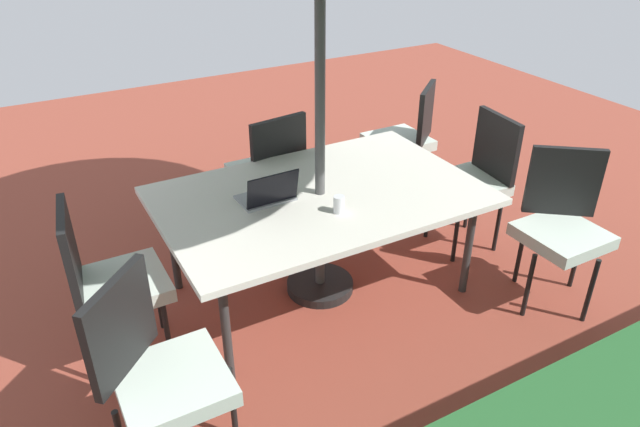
{
  "coord_description": "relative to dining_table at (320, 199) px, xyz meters",
  "views": [
    {
      "loc": [
        1.52,
        2.76,
        2.38
      ],
      "look_at": [
        0.0,
        0.0,
        0.58
      ],
      "focal_mm": 32.89,
      "sensor_mm": 36.0,
      "label": 1
    }
  ],
  "objects": [
    {
      "name": "ground_plane",
      "position": [
        0.0,
        0.0,
        -0.69
      ],
      "size": [
        10.0,
        10.0,
        0.02
      ],
      "primitive_type": "cube",
      "color": "brown"
    },
    {
      "name": "dining_table",
      "position": [
        0.0,
        0.0,
        0.0
      ],
      "size": [
        1.94,
        1.25,
        0.72
      ],
      "color": "silver",
      "rests_on": "ground_plane"
    },
    {
      "name": "chair_southwest",
      "position": [
        -1.27,
        -0.83,
        -0.13
      ],
      "size": [
        0.58,
        0.59,
        0.98
      ],
      "rotation": [
        0.0,
        0.0,
        0.71
      ],
      "color": "silver",
      "rests_on": "ground_plane"
    },
    {
      "name": "chair_northeast",
      "position": [
        1.24,
        0.8,
        -0.13
      ],
      "size": [
        0.59,
        0.59,
        0.98
      ],
      "rotation": [
        0.0,
        0.0,
        3.93
      ],
      "color": "silver",
      "rests_on": "ground_plane"
    },
    {
      "name": "chair_west",
      "position": [
        -1.25,
        0.02,
        -0.13
      ],
      "size": [
        0.48,
        0.47,
        0.98
      ],
      "rotation": [
        0.0,
        0.0,
        1.47
      ],
      "color": "silver",
      "rests_on": "ground_plane"
    },
    {
      "name": "chair_east",
      "position": [
        1.29,
        0.02,
        -0.13
      ],
      "size": [
        0.49,
        0.48,
        0.98
      ],
      "rotation": [
        0.0,
        0.0,
        4.58
      ],
      "color": "silver",
      "rests_on": "ground_plane"
    },
    {
      "name": "chair_northwest",
      "position": [
        -1.27,
        0.77,
        -0.13
      ],
      "size": [
        0.58,
        0.58,
        0.98
      ],
      "rotation": [
        0.0,
        0.0,
        2.49
      ],
      "color": "silver",
      "rests_on": "ground_plane"
    },
    {
      "name": "chair_south",
      "position": [
        -0.02,
        -0.8,
        -0.13
      ],
      "size": [
        0.48,
        0.49,
        0.98
      ],
      "rotation": [
        0.0,
        0.0,
        0.14
      ],
      "color": "silver",
      "rests_on": "ground_plane"
    },
    {
      "name": "laptop",
      "position": [
        0.32,
        -0.05,
        0.09
      ],
      "size": [
        0.33,
        0.25,
        0.21
      ],
      "rotation": [
        0.0,
        0.0,
        0.03
      ],
      "color": "gray",
      "rests_on": "dining_table"
    },
    {
      "name": "cup",
      "position": [
        0.02,
        0.26,
        0.1
      ],
      "size": [
        0.06,
        0.06,
        0.1
      ],
      "primitive_type": "cylinder",
      "color": "white",
      "rests_on": "dining_table"
    }
  ]
}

